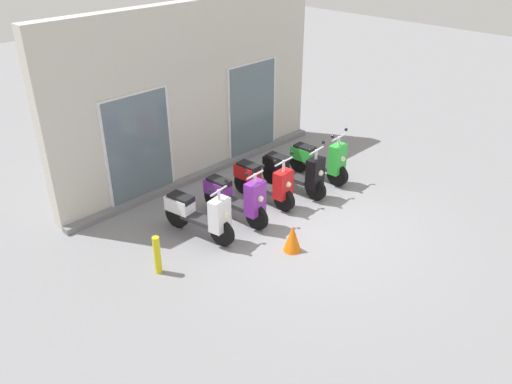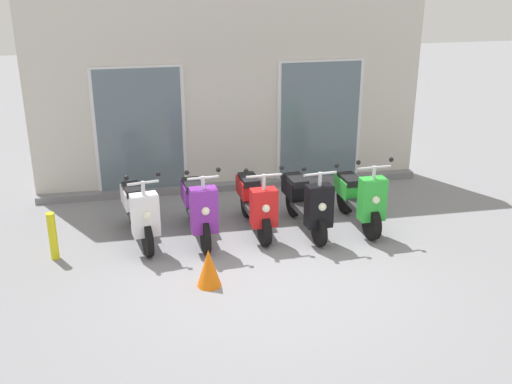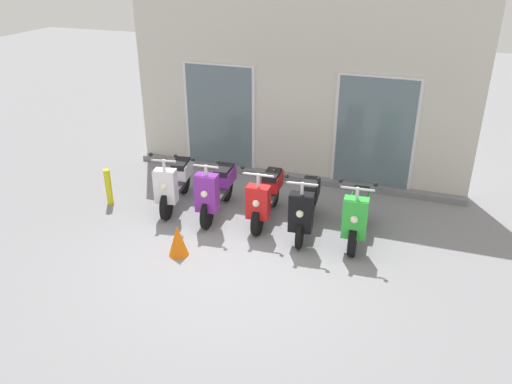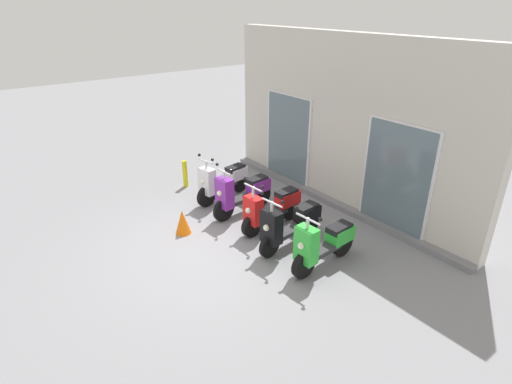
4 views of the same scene
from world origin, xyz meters
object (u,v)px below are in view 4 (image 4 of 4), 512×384
scooter_purple (242,193)px  scooter_green (323,244)px  scooter_black (290,224)px  scooter_white (222,180)px  curb_bollard (185,174)px  scooter_red (271,208)px  traffic_cone (183,222)px

scooter_purple → scooter_green: 2.54m
scooter_black → scooter_white: bearing=177.0°
scooter_green → curb_bollard: (-4.62, -0.24, -0.12)m
scooter_red → scooter_black: size_ratio=0.97×
scooter_green → curb_bollard: bearing=-177.1°
scooter_red → scooter_green: bearing=-5.5°
scooter_black → traffic_cone: bearing=-140.4°
scooter_red → scooter_black: scooter_black is taller
scooter_green → traffic_cone: 2.94m
scooter_white → scooter_red: 1.78m
scooter_white → scooter_purple: size_ratio=0.98×
scooter_purple → scooter_green: size_ratio=1.05×
traffic_cone → scooter_black: bearing=39.6°
scooter_black → scooter_green: 0.87m
scooter_green → scooter_white: bearing=178.1°
scooter_white → scooter_green: size_ratio=1.03×
scooter_white → traffic_cone: size_ratio=3.06×
scooter_white → traffic_cone: 1.77m
scooter_red → scooter_green: size_ratio=1.02×
traffic_cone → curb_bollard: bearing=150.0°
scooter_green → curb_bollard: size_ratio=2.21×
curb_bollard → traffic_cone: bearing=-30.0°
scooter_black → curb_bollard: scooter_black is taller
scooter_black → traffic_cone: scooter_black is taller
scooter_black → curb_bollard: size_ratio=2.32×
scooter_purple → scooter_red: scooter_purple is taller
scooter_purple → curb_bollard: 2.12m
curb_bollard → scooter_purple: bearing=7.7°
scooter_black → traffic_cone: (-1.70, -1.40, -0.24)m
scooter_white → curb_bollard: bearing=-163.9°
scooter_white → scooter_purple: 0.88m
scooter_white → scooter_black: bearing=-3.0°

